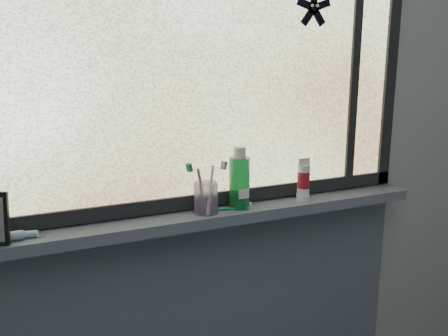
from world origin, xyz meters
TOP-DOWN VIEW (x-y plane):
  - wall_back at (0.00, 1.30)m, footprint 3.00×0.01m
  - windowsill at (0.00, 1.23)m, footprint 1.62×0.14m
  - sill_apron at (0.00, 1.29)m, footprint 1.62×0.02m
  - window_pane at (0.00, 1.28)m, footprint 1.50×0.01m
  - frame_bottom at (0.00, 1.28)m, footprint 1.60×0.03m
  - frame_right at (0.78, 1.28)m, footprint 0.05×0.03m
  - frame_mullion at (0.60, 1.28)m, footprint 0.03×0.03m
  - starfish_sticker at (0.40, 1.27)m, footprint 0.15×0.02m
  - toothpaste_tube at (-0.64, 1.21)m, footprint 0.16×0.05m
  - toothbrush_cup at (-0.04, 1.22)m, footprint 0.11×0.11m
  - toothbrush_lying at (0.03, 1.22)m, footprint 0.20×0.08m
  - mouthwash_bottle at (0.09, 1.23)m, footprint 0.09×0.09m
  - cream_tube at (0.35, 1.22)m, footprint 0.06×0.06m

SIDE VIEW (x-z plane):
  - sill_apron at x=0.00m, z-range 0.00..0.98m
  - windowsill at x=0.00m, z-range 0.98..1.02m
  - toothbrush_lying at x=0.03m, z-range 1.02..1.03m
  - toothpaste_tube at x=-0.64m, z-range 1.02..1.05m
  - frame_bottom at x=0.00m, z-range 1.02..1.07m
  - toothbrush_cup at x=-0.04m, z-range 1.02..1.13m
  - cream_tube at x=0.35m, z-range 1.05..1.16m
  - mouthwash_bottle at x=0.09m, z-range 1.04..1.22m
  - wall_back at x=0.00m, z-range 0.00..2.50m
  - frame_right at x=0.78m, z-range 0.98..2.08m
  - window_pane at x=0.00m, z-range 1.03..2.03m
  - frame_mullion at x=0.60m, z-range 1.03..2.03m
  - starfish_sticker at x=0.40m, z-range 1.65..1.79m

